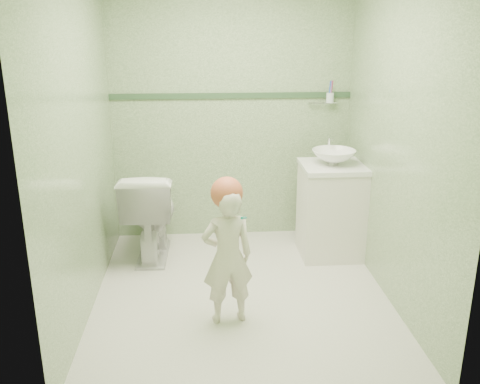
{
  "coord_description": "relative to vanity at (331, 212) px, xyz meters",
  "views": [
    {
      "loc": [
        -0.27,
        -3.56,
        1.99
      ],
      "look_at": [
        0.0,
        0.15,
        0.78
      ],
      "focal_mm": 39.23,
      "sensor_mm": 36.0,
      "label": 1
    }
  ],
  "objects": [
    {
      "name": "toddler",
      "position": [
        -0.96,
        -1.04,
        0.08
      ],
      "size": [
        0.38,
        0.29,
        0.96
      ],
      "primitive_type": "imported",
      "rotation": [
        0.0,
        0.0,
        3.31
      ],
      "color": "beige",
      "rests_on": "ground"
    },
    {
      "name": "hair_cap",
      "position": [
        -0.96,
        -1.01,
        0.53
      ],
      "size": [
        0.21,
        0.21,
        0.21
      ],
      "primitive_type": "sphere",
      "color": "#BF5A39",
      "rests_on": "toddler"
    },
    {
      "name": "ground",
      "position": [
        -0.84,
        -0.7,
        -0.4
      ],
      "size": [
        2.5,
        2.5,
        0.0
      ],
      "primitive_type": "plane",
      "color": "beige",
      "rests_on": "ground"
    },
    {
      "name": "vanity",
      "position": [
        0.0,
        0.0,
        0.0
      ],
      "size": [
        0.52,
        0.5,
        0.8
      ],
      "primitive_type": "cube",
      "color": "white",
      "rests_on": "ground"
    },
    {
      "name": "room_shell",
      "position": [
        -0.84,
        -0.7,
        0.8
      ],
      "size": [
        2.5,
        2.54,
        2.4
      ],
      "color": "gray",
      "rests_on": "ground"
    },
    {
      "name": "trim_stripe",
      "position": [
        -0.84,
        0.54,
        0.95
      ],
      "size": [
        2.2,
        0.02,
        0.05
      ],
      "primitive_type": "cube",
      "color": "#2F4D30",
      "rests_on": "room_shell"
    },
    {
      "name": "cup_holder",
      "position": [
        0.05,
        0.48,
        0.93
      ],
      "size": [
        0.26,
        0.07,
        0.21
      ],
      "color": "silver",
      "rests_on": "room_shell"
    },
    {
      "name": "faucet",
      "position": [
        0.0,
        0.19,
        0.57
      ],
      "size": [
        0.03,
        0.13,
        0.18
      ],
      "color": "silver",
      "rests_on": "counter"
    },
    {
      "name": "teal_toothbrush",
      "position": [
        -0.87,
        -1.15,
        0.41
      ],
      "size": [
        0.11,
        0.14,
        0.08
      ],
      "color": "#11827A",
      "rests_on": "toddler"
    },
    {
      "name": "toilet",
      "position": [
        -1.58,
        0.08,
        -0.0
      ],
      "size": [
        0.46,
        0.79,
        0.79
      ],
      "primitive_type": "imported",
      "rotation": [
        0.0,
        0.0,
        3.12
      ],
      "color": "white",
      "rests_on": "ground"
    },
    {
      "name": "basin",
      "position": [
        0.0,
        0.0,
        0.49
      ],
      "size": [
        0.37,
        0.37,
        0.13
      ],
      "primitive_type": "imported",
      "color": "white",
      "rests_on": "counter"
    },
    {
      "name": "counter",
      "position": [
        0.0,
        0.0,
        0.41
      ],
      "size": [
        0.54,
        0.52,
        0.04
      ],
      "primitive_type": "cube",
      "color": "white",
      "rests_on": "vanity"
    }
  ]
}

